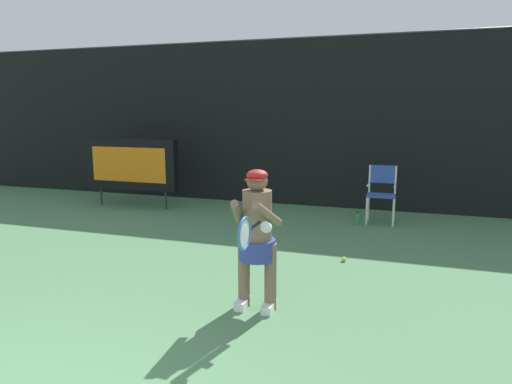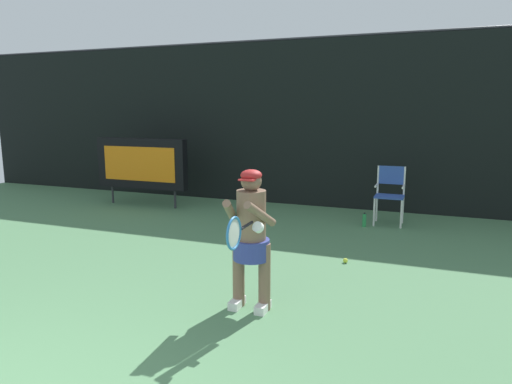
% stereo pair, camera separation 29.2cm
% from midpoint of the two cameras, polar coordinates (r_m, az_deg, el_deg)
% --- Properties ---
extents(backdrop_screen, '(18.00, 0.12, 3.66)m').
position_cam_midpoint_polar(backdrop_screen, '(10.34, 3.56, 8.40)').
color(backdrop_screen, black).
rests_on(backdrop_screen, ground).
extents(scoreboard, '(2.20, 0.21, 1.50)m').
position_cam_midpoint_polar(scoreboard, '(10.48, -15.97, 3.32)').
color(scoreboard, black).
rests_on(scoreboard, ground).
extents(umpire_chair, '(0.52, 0.44, 1.08)m').
position_cam_midpoint_polar(umpire_chair, '(8.98, 14.37, 0.19)').
color(umpire_chair, white).
rests_on(umpire_chair, ground).
extents(water_bottle, '(0.07, 0.07, 0.27)m').
position_cam_midpoint_polar(water_bottle, '(8.73, 11.46, -3.30)').
color(water_bottle, '#2C934B').
rests_on(water_bottle, ground).
extents(tennis_player, '(0.53, 0.61, 1.51)m').
position_cam_midpoint_polar(tennis_player, '(4.88, -1.61, -5.15)').
color(tennis_player, white).
rests_on(tennis_player, ground).
extents(tennis_racket, '(0.03, 0.60, 0.31)m').
position_cam_midpoint_polar(tennis_racket, '(4.19, -3.32, -5.08)').
color(tennis_racket, black).
extents(tennis_ball_loose, '(0.07, 0.07, 0.07)m').
position_cam_midpoint_polar(tennis_ball_loose, '(6.69, 9.56, -8.19)').
color(tennis_ball_loose, '#CCDB3D').
rests_on(tennis_ball_loose, ground).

